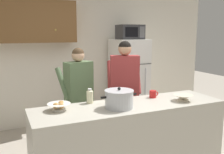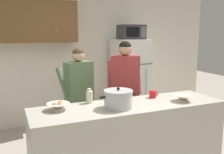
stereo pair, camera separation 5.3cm
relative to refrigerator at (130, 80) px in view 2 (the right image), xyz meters
The scene contains 11 objects.
back_wall_unit 1.43m from the refrigerator, 162.01° to the left, with size 6.00×0.48×2.60m.
kitchen_island 2.11m from the refrigerator, 117.25° to the right, with size 2.37×0.68×0.92m, color #BCB7A8.
refrigerator is the anchor object (origin of this frame).
microwave 0.96m from the refrigerator, 89.93° to the right, with size 0.48×0.37×0.28m.
person_near_pot 1.62m from the refrigerator, 145.28° to the right, with size 0.55×0.50×1.56m.
person_by_sink 1.34m from the refrigerator, 120.75° to the right, with size 0.60×0.55×1.66m.
cooking_pot 2.24m from the refrigerator, 120.70° to the right, with size 0.45×0.34×0.24m.
coffee_mug 1.76m from the refrigerator, 107.23° to the right, with size 0.13×0.09×0.10m.
bread_bowl 2.49m from the refrigerator, 135.95° to the right, with size 0.26×0.26×0.10m.
empty_bowl 2.00m from the refrigerator, 97.58° to the right, with size 0.25×0.25×0.08m.
bottle_near_edge 2.11m from the refrigerator, 130.98° to the right, with size 0.08×0.08×0.18m.
Camera 2 is at (-1.35, -2.62, 1.78)m, focal length 40.56 mm.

